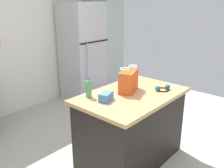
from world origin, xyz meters
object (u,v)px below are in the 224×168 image
refrigerator (83,52)px  ear_defenders (163,88)px  bottle (89,88)px  small_box (106,97)px  tall_cabinet (105,40)px  shopping_bag (128,81)px  kitchen_island (131,127)px

refrigerator → ear_defenders: size_ratio=9.30×
bottle → refrigerator: bearing=49.3°
refrigerator → bottle: refrigerator is taller
small_box → tall_cabinet: bearing=43.0°
ear_defenders → shopping_bag: bearing=135.2°
shopping_bag → ear_defenders: 0.42m
tall_cabinet → ear_defenders: 2.62m
small_box → ear_defenders: size_ratio=0.84×
refrigerator → shopping_bag: 2.19m
bottle → ear_defenders: 0.89m
refrigerator → small_box: refrigerator is taller
kitchen_island → refrigerator: bearing=61.7°
kitchen_island → shopping_bag: (0.04, 0.08, 0.56)m
bottle → ear_defenders: size_ratio=1.21×
kitchen_island → shopping_bag: shopping_bag is taller
kitchen_island → tall_cabinet: 2.73m
small_box → bottle: (-0.05, 0.21, 0.06)m
kitchen_island → refrigerator: (1.08, 2.01, 0.49)m
refrigerator → tall_cabinet: size_ratio=0.86×
shopping_bag → small_box: (-0.39, 0.00, -0.08)m
kitchen_island → small_box: small_box is taller
kitchen_island → tall_cabinet: bearing=49.4°
kitchen_island → tall_cabinet: size_ratio=0.59×
shopping_bag → refrigerator: bearing=61.7°
kitchen_island → small_box: bearing=166.2°
refrigerator → bottle: size_ratio=7.71×
kitchen_island → tall_cabinet: (1.73, 2.01, 0.64)m
shopping_bag → tall_cabinet: bearing=48.9°
shopping_bag → small_box: bearing=179.9°
shopping_bag → bottle: size_ratio=1.45×
refrigerator → bottle: (-1.48, -1.72, 0.05)m
kitchen_island → tall_cabinet: tall_cabinet is taller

